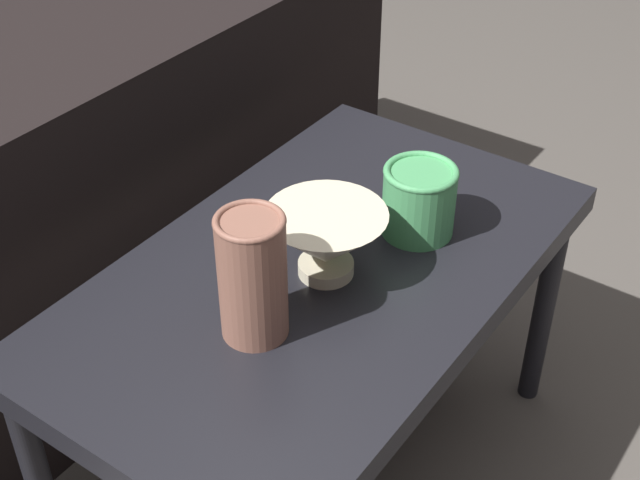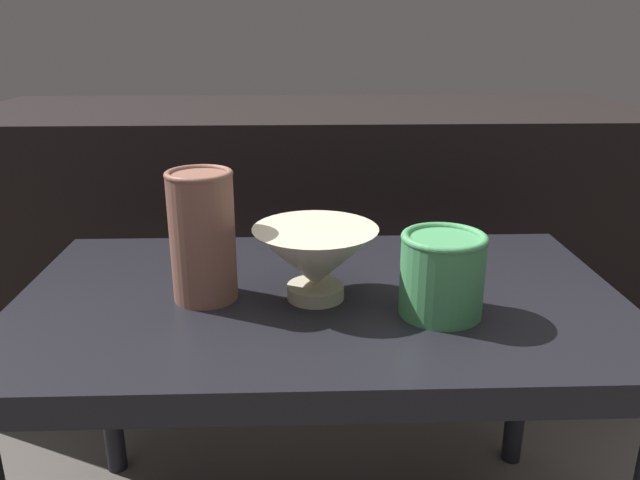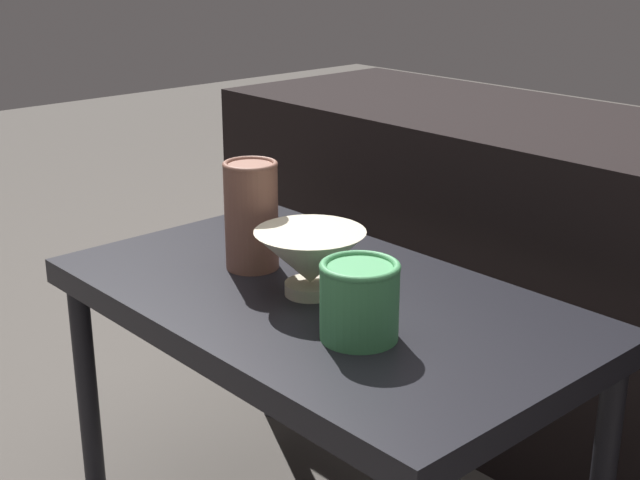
% 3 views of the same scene
% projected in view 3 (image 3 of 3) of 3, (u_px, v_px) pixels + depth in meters
% --- Properties ---
extents(table, '(0.82, 0.48, 0.45)m').
position_uv_depth(table, '(320.00, 321.00, 1.35)').
color(table, black).
rests_on(table, ground_plane).
extents(couch_backdrop, '(1.46, 0.50, 0.62)m').
position_uv_depth(couch_backdrop, '(547.00, 277.00, 1.76)').
color(couch_backdrop, black).
rests_on(couch_backdrop, ground_plane).
extents(bowl, '(0.17, 0.17, 0.10)m').
position_uv_depth(bowl, '(310.00, 259.00, 1.31)').
color(bowl, beige).
rests_on(bowl, table).
extents(vase_textured_left, '(0.09, 0.09, 0.17)m').
position_uv_depth(vase_textured_left, '(251.00, 214.00, 1.40)').
color(vase_textured_left, brown).
rests_on(vase_textured_left, table).
extents(vase_colorful_right, '(0.11, 0.11, 0.11)m').
position_uv_depth(vase_colorful_right, '(359.00, 299.00, 1.17)').
color(vase_colorful_right, '#47995B').
rests_on(vase_colorful_right, table).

